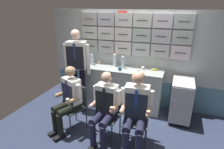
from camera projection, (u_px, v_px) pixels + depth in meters
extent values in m
cube|color=#293148|center=(116.00, 137.00, 3.40)|extent=(4.80, 4.80, 0.04)
cube|color=#B2BABC|center=(136.00, 59.00, 4.23)|extent=(4.20, 0.06, 2.15)
cube|color=teal|center=(134.00, 90.00, 4.46)|extent=(4.12, 0.01, 0.62)
cube|color=#AFB6AD|center=(91.00, 46.00, 4.44)|extent=(0.38, 0.06, 0.28)
cylinder|color=#251F27|center=(90.00, 46.00, 4.41)|extent=(0.21, 0.01, 0.01)
cube|color=#B1B1B7|center=(106.00, 47.00, 4.31)|extent=(0.38, 0.06, 0.28)
cylinder|color=#1D2924|center=(106.00, 47.00, 4.28)|extent=(0.21, 0.01, 0.01)
cube|color=silver|center=(123.00, 48.00, 4.18)|extent=(0.38, 0.06, 0.28)
cylinder|color=#1F252B|center=(123.00, 48.00, 4.15)|extent=(0.21, 0.01, 0.01)
cube|color=silver|center=(141.00, 49.00, 4.05)|extent=(0.38, 0.06, 0.28)
cylinder|color=#22252C|center=(141.00, 50.00, 4.01)|extent=(0.21, 0.01, 0.01)
cube|color=#B4B5B6|center=(160.00, 51.00, 3.92)|extent=(0.38, 0.06, 0.28)
cylinder|color=black|center=(160.00, 51.00, 3.88)|extent=(0.21, 0.01, 0.01)
cube|color=silver|center=(180.00, 53.00, 3.79)|extent=(0.38, 0.06, 0.28)
cylinder|color=#1D242B|center=(180.00, 53.00, 3.75)|extent=(0.21, 0.01, 0.01)
cube|color=silver|center=(90.00, 32.00, 4.33)|extent=(0.38, 0.06, 0.28)
cylinder|color=#221C2D|center=(89.00, 33.00, 4.30)|extent=(0.21, 0.01, 0.01)
cube|color=silver|center=(106.00, 33.00, 4.20)|extent=(0.38, 0.06, 0.28)
cylinder|color=#1E232A|center=(106.00, 34.00, 4.17)|extent=(0.21, 0.01, 0.01)
cube|color=silver|center=(123.00, 34.00, 4.07)|extent=(0.38, 0.06, 0.28)
cylinder|color=#282A29|center=(123.00, 35.00, 4.04)|extent=(0.21, 0.01, 0.01)
cube|color=#A7B5B2|center=(142.00, 35.00, 3.94)|extent=(0.38, 0.06, 0.28)
cylinder|color=#262527|center=(141.00, 36.00, 3.91)|extent=(0.21, 0.01, 0.01)
cube|color=#B0B2BD|center=(161.00, 36.00, 3.81)|extent=(0.38, 0.06, 0.28)
cylinder|color=#1D252F|center=(161.00, 37.00, 3.78)|extent=(0.21, 0.01, 0.01)
cube|color=#A8B3AF|center=(182.00, 37.00, 3.68)|extent=(0.38, 0.06, 0.28)
cylinder|color=#24202D|center=(182.00, 38.00, 3.64)|extent=(0.21, 0.01, 0.01)
cube|color=#B3ADB2|center=(90.00, 19.00, 4.22)|extent=(0.38, 0.06, 0.28)
cylinder|color=black|center=(89.00, 19.00, 4.19)|extent=(0.21, 0.01, 0.01)
cube|color=#AFB2BB|center=(106.00, 19.00, 4.09)|extent=(0.38, 0.06, 0.28)
cylinder|color=#1F212E|center=(105.00, 19.00, 4.06)|extent=(0.21, 0.01, 0.01)
cube|color=silver|center=(124.00, 20.00, 3.96)|extent=(0.38, 0.06, 0.28)
cylinder|color=#1D2A2A|center=(123.00, 20.00, 3.93)|extent=(0.21, 0.01, 0.01)
cube|color=silver|center=(143.00, 20.00, 3.83)|extent=(0.38, 0.06, 0.28)
cylinder|color=black|center=(142.00, 20.00, 3.80)|extent=(0.21, 0.01, 0.01)
cube|color=silver|center=(163.00, 21.00, 3.70)|extent=(0.38, 0.06, 0.28)
cylinder|color=#21292B|center=(163.00, 21.00, 3.67)|extent=(0.21, 0.01, 0.01)
cube|color=#B1BAB7|center=(185.00, 21.00, 3.57)|extent=(0.38, 0.06, 0.28)
cylinder|color=#22222F|center=(185.00, 22.00, 3.54)|extent=(0.21, 0.01, 0.01)
cube|color=red|center=(122.00, 12.00, 3.93)|extent=(0.20, 0.02, 0.05)
cube|color=#A8B0AB|center=(123.00, 88.00, 4.26)|extent=(1.72, 0.52, 0.89)
cube|color=#99A19C|center=(123.00, 69.00, 4.10)|extent=(1.76, 0.53, 0.03)
sphere|color=black|center=(170.00, 123.00, 3.69)|extent=(0.07, 0.07, 0.07)
sphere|color=black|center=(187.00, 127.00, 3.59)|extent=(0.07, 0.07, 0.07)
sphere|color=black|center=(172.00, 110.00, 4.17)|extent=(0.07, 0.07, 0.07)
sphere|color=black|center=(186.00, 112.00, 4.07)|extent=(0.07, 0.07, 0.07)
cube|color=#B2B2BA|center=(181.00, 99.00, 3.73)|extent=(0.40, 0.64, 0.79)
cube|color=#9E9EA5|center=(179.00, 119.00, 3.54)|extent=(0.35, 0.01, 0.21)
cube|color=#9E9EA5|center=(181.00, 107.00, 3.45)|extent=(0.35, 0.01, 0.21)
cube|color=#9E9EA5|center=(183.00, 94.00, 3.35)|extent=(0.35, 0.01, 0.21)
cylinder|color=#28282D|center=(184.00, 88.00, 3.33)|extent=(0.32, 0.02, 0.02)
cylinder|color=#2D2D33|center=(60.00, 118.00, 3.55)|extent=(0.02, 0.02, 0.42)
cylinder|color=#2D2D33|center=(70.00, 126.00, 3.31)|extent=(0.02, 0.02, 0.42)
cylinder|color=#2D2D33|center=(76.00, 111.00, 3.79)|extent=(0.02, 0.02, 0.42)
cylinder|color=#2D2D33|center=(87.00, 118.00, 3.55)|extent=(0.02, 0.02, 0.42)
cube|color=#21292B|center=(72.00, 108.00, 3.47)|extent=(0.53, 0.53, 0.02)
cube|color=#21292B|center=(80.00, 95.00, 3.52)|extent=(0.35, 0.18, 0.40)
cylinder|color=#2D2D33|center=(74.00, 92.00, 3.63)|extent=(0.02, 0.02, 0.40)
cylinder|color=#2D2D33|center=(85.00, 98.00, 3.39)|extent=(0.02, 0.02, 0.40)
cube|color=black|center=(54.00, 133.00, 3.43)|extent=(0.17, 0.24, 0.06)
cube|color=black|center=(59.00, 137.00, 3.31)|extent=(0.17, 0.24, 0.06)
cylinder|color=black|center=(55.00, 121.00, 3.37)|extent=(0.10, 0.10, 0.41)
cylinder|color=black|center=(60.00, 125.00, 3.25)|extent=(0.10, 0.10, 0.41)
cylinder|color=black|center=(62.00, 107.00, 3.40)|extent=(0.27, 0.39, 0.13)
cylinder|color=black|center=(67.00, 110.00, 3.28)|extent=(0.27, 0.39, 0.13)
cube|color=black|center=(72.00, 105.00, 3.44)|extent=(0.38, 0.32, 0.12)
cube|color=white|center=(72.00, 90.00, 3.35)|extent=(0.40, 0.32, 0.46)
cube|color=#202237|center=(67.00, 94.00, 3.30)|extent=(0.29, 0.14, 0.37)
cube|color=navy|center=(66.00, 88.00, 3.25)|extent=(0.04, 0.03, 0.26)
cylinder|color=white|center=(65.00, 84.00, 3.47)|extent=(0.08, 0.08, 0.25)
cylinder|color=#A58159|center=(62.00, 94.00, 3.44)|extent=(0.16, 0.24, 0.07)
sphere|color=#A58159|center=(57.00, 95.00, 3.37)|extent=(0.08, 0.08, 0.08)
cylinder|color=white|center=(78.00, 91.00, 3.20)|extent=(0.08, 0.08, 0.25)
cylinder|color=#A58159|center=(73.00, 100.00, 3.20)|extent=(0.16, 0.24, 0.07)
sphere|color=#A58159|center=(68.00, 102.00, 3.13)|extent=(0.08, 0.08, 0.08)
cylinder|color=silver|center=(68.00, 100.00, 3.12)|extent=(0.06, 0.06, 0.06)
sphere|color=#A58159|center=(70.00, 71.00, 3.23)|extent=(0.18, 0.18, 0.18)
ellipsoid|color=gray|center=(71.00, 70.00, 3.23)|extent=(0.23, 0.22, 0.13)
cylinder|color=#2D2D33|center=(93.00, 131.00, 3.19)|extent=(0.02, 0.02, 0.42)
cylinder|color=#2D2D33|center=(112.00, 137.00, 3.06)|extent=(0.02, 0.02, 0.42)
cylinder|color=#2D2D33|center=(102.00, 120.00, 3.50)|extent=(0.02, 0.02, 0.42)
cylinder|color=#2D2D33|center=(120.00, 125.00, 3.36)|extent=(0.02, 0.02, 0.42)
cube|color=#21292B|center=(107.00, 117.00, 3.20)|extent=(0.43, 0.43, 0.02)
cube|color=#21292B|center=(111.00, 101.00, 3.29)|extent=(0.37, 0.06, 0.40)
cylinder|color=#2D2D33|center=(102.00, 99.00, 3.35)|extent=(0.02, 0.02, 0.40)
cylinder|color=#2D2D33|center=(120.00, 103.00, 3.21)|extent=(0.02, 0.02, 0.40)
cube|color=black|center=(92.00, 148.00, 3.06)|extent=(0.11, 0.23, 0.06)
cylinder|color=#1D1D36|center=(93.00, 135.00, 3.01)|extent=(0.10, 0.10, 0.41)
cylinder|color=#1D1D36|center=(103.00, 138.00, 2.94)|extent=(0.10, 0.10, 0.41)
cylinder|color=#1D1D36|center=(97.00, 118.00, 3.07)|extent=(0.16, 0.38, 0.13)
cylinder|color=#1D1D36|center=(107.00, 120.00, 3.00)|extent=(0.16, 0.38, 0.13)
cube|color=#1D1D36|center=(107.00, 113.00, 3.17)|extent=(0.34, 0.22, 0.12)
cube|color=white|center=(107.00, 98.00, 3.09)|extent=(0.36, 0.22, 0.46)
cube|color=black|center=(104.00, 102.00, 3.02)|extent=(0.32, 0.04, 0.37)
cube|color=black|center=(104.00, 96.00, 2.97)|extent=(0.04, 0.01, 0.26)
cylinder|color=white|center=(96.00, 93.00, 3.15)|extent=(0.08, 0.08, 0.25)
cylinder|color=tan|center=(94.00, 103.00, 3.10)|extent=(0.09, 0.24, 0.07)
sphere|color=tan|center=(91.00, 106.00, 3.02)|extent=(0.08, 0.08, 0.08)
cylinder|color=white|center=(118.00, 97.00, 2.99)|extent=(0.08, 0.08, 0.25)
cylinder|color=tan|center=(114.00, 108.00, 2.96)|extent=(0.09, 0.24, 0.07)
sphere|color=tan|center=(112.00, 111.00, 2.87)|extent=(0.08, 0.08, 0.08)
cylinder|color=tan|center=(112.00, 109.00, 2.86)|extent=(0.06, 0.06, 0.06)
sphere|color=tan|center=(107.00, 77.00, 2.96)|extent=(0.18, 0.18, 0.18)
ellipsoid|color=black|center=(107.00, 76.00, 2.97)|extent=(0.19, 0.18, 0.13)
cylinder|color=#2D2D33|center=(123.00, 137.00, 3.03)|extent=(0.02, 0.02, 0.42)
cylinder|color=#2D2D33|center=(145.00, 141.00, 2.95)|extent=(0.02, 0.02, 0.42)
cylinder|color=#2D2D33|center=(126.00, 125.00, 3.36)|extent=(0.02, 0.02, 0.42)
cylinder|color=#2D2D33|center=(147.00, 128.00, 3.28)|extent=(0.02, 0.02, 0.42)
cube|color=#21292B|center=(136.00, 121.00, 3.08)|extent=(0.44, 0.44, 0.02)
cube|color=#21292B|center=(138.00, 105.00, 3.17)|extent=(0.37, 0.06, 0.40)
cylinder|color=#2D2D33|center=(127.00, 104.00, 3.21)|extent=(0.02, 0.02, 0.40)
cylinder|color=#2D2D33|center=(148.00, 106.00, 3.12)|extent=(0.02, 0.02, 0.40)
cylinder|color=#1C1D33|center=(126.00, 143.00, 2.83)|extent=(0.10, 0.10, 0.41)
cylinder|color=#1C1D33|center=(139.00, 145.00, 2.79)|extent=(0.10, 0.10, 0.41)
cylinder|color=#1C1D33|center=(128.00, 124.00, 2.92)|extent=(0.17, 0.41, 0.13)
cylinder|color=#1C1D33|center=(141.00, 126.00, 2.87)|extent=(0.17, 0.41, 0.13)
cube|color=#1C1D33|center=(136.00, 118.00, 3.05)|extent=(0.37, 0.23, 0.12)
cube|color=white|center=(137.00, 100.00, 2.96)|extent=(0.40, 0.25, 0.50)
cube|color=#1B2636|center=(136.00, 106.00, 2.88)|extent=(0.35, 0.05, 0.40)
cube|color=navy|center=(136.00, 99.00, 2.82)|extent=(0.04, 0.01, 0.28)
cylinder|color=white|center=(124.00, 96.00, 2.99)|extent=(0.08, 0.08, 0.27)
cylinder|color=tan|center=(123.00, 108.00, 2.94)|extent=(0.09, 0.26, 0.07)
sphere|color=tan|center=(122.00, 112.00, 2.84)|extent=(0.08, 0.08, 0.08)
cylinder|color=white|center=(151.00, 99.00, 2.89)|extent=(0.08, 0.08, 0.27)
cylinder|color=tan|center=(149.00, 111.00, 2.85)|extent=(0.09, 0.26, 0.07)
sphere|color=tan|center=(148.00, 115.00, 2.74)|extent=(0.08, 0.08, 0.08)
cylinder|color=tan|center=(148.00, 113.00, 2.73)|extent=(0.06, 0.06, 0.06)
sphere|color=tan|center=(138.00, 78.00, 2.82)|extent=(0.20, 0.20, 0.20)
ellipsoid|color=black|center=(138.00, 76.00, 2.83)|extent=(0.21, 0.20, 0.14)
cube|color=black|center=(76.00, 107.00, 4.28)|extent=(0.13, 0.25, 0.06)
cube|color=black|center=(84.00, 108.00, 4.25)|extent=(0.13, 0.25, 0.06)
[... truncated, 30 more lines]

